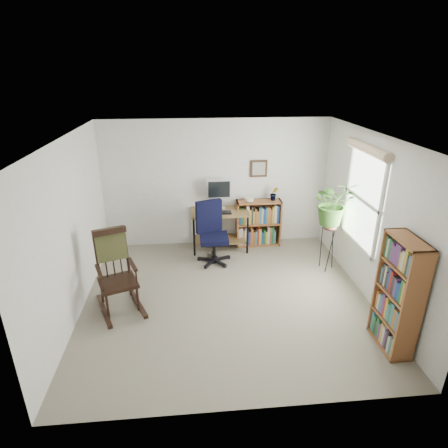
{
  "coord_description": "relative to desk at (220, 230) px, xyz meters",
  "views": [
    {
      "loc": [
        -0.49,
        -4.75,
        3.21
      ],
      "look_at": [
        0.0,
        0.4,
        1.05
      ],
      "focal_mm": 30.0,
      "sensor_mm": 36.0,
      "label": 1
    }
  ],
  "objects": [
    {
      "name": "floor",
      "position": [
        -0.04,
        -1.7,
        -0.38
      ],
      "size": [
        4.2,
        4.0,
        0.0
      ],
      "primitive_type": "cube",
      "color": "gray",
      "rests_on": "ground"
    },
    {
      "name": "ceiling",
      "position": [
        -0.04,
        -1.7,
        2.02
      ],
      "size": [
        4.2,
        4.0,
        0.0
      ],
      "primitive_type": "cube",
      "color": "silver",
      "rests_on": "ground"
    },
    {
      "name": "wall_back",
      "position": [
        -0.04,
        0.3,
        0.82
      ],
      "size": [
        4.2,
        0.0,
        2.4
      ],
      "primitive_type": "cube",
      "color": "silver",
      "rests_on": "ground"
    },
    {
      "name": "wall_front",
      "position": [
        -0.04,
        -3.7,
        0.82
      ],
      "size": [
        4.2,
        0.0,
        2.4
      ],
      "primitive_type": "cube",
      "color": "silver",
      "rests_on": "ground"
    },
    {
      "name": "wall_left",
      "position": [
        -2.14,
        -1.7,
        0.82
      ],
      "size": [
        0.0,
        4.0,
        2.4
      ],
      "primitive_type": "cube",
      "color": "silver",
      "rests_on": "ground"
    },
    {
      "name": "wall_right",
      "position": [
        2.06,
        -1.7,
        0.82
      ],
      "size": [
        0.0,
        4.0,
        2.4
      ],
      "primitive_type": "cube",
      "color": "silver",
      "rests_on": "ground"
    },
    {
      "name": "window",
      "position": [
        2.02,
        -1.4,
        1.02
      ],
      "size": [
        0.12,
        1.2,
        1.5
      ],
      "primitive_type": null,
      "color": "silver",
      "rests_on": "wall_right"
    },
    {
      "name": "desk",
      "position": [
        0.0,
        0.0,
        0.0
      ],
      "size": [
        1.07,
        0.59,
        0.77
      ],
      "primitive_type": null,
      "color": "brown",
      "rests_on": "floor"
    },
    {
      "name": "monitor",
      "position": [
        -0.0,
        0.14,
        0.66
      ],
      "size": [
        0.46,
        0.16,
        0.56
      ],
      "primitive_type": null,
      "color": "silver",
      "rests_on": "desk"
    },
    {
      "name": "keyboard",
      "position": [
        0.0,
        -0.12,
        0.4
      ],
      "size": [
        0.4,
        0.15,
        0.02
      ],
      "primitive_type": "cube",
      "color": "black",
      "rests_on": "desk"
    },
    {
      "name": "office_chair",
      "position": [
        -0.15,
        -0.54,
        0.17
      ],
      "size": [
        0.77,
        0.77,
        1.11
      ],
      "primitive_type": null,
      "rotation": [
        0.0,
        0.0,
        0.33
      ],
      "color": "black",
      "rests_on": "floor"
    },
    {
      "name": "rocking_chair",
      "position": [
        -1.58,
        -1.82,
        0.22
      ],
      "size": [
        0.95,
        1.19,
        1.2
      ],
      "primitive_type": null,
      "rotation": [
        0.0,
        0.0,
        0.37
      ],
      "color": "black",
      "rests_on": "floor"
    },
    {
      "name": "low_bookshelf",
      "position": [
        0.75,
        0.12,
        0.07
      ],
      "size": [
        0.85,
        0.28,
        0.9
      ],
      "primitive_type": null,
      "color": "brown",
      "rests_on": "floor"
    },
    {
      "name": "tall_bookshelf",
      "position": [
        1.88,
        -2.91,
        0.35
      ],
      "size": [
        0.27,
        0.64,
        1.46
      ],
      "primitive_type": null,
      "color": "brown",
      "rests_on": "floor"
    },
    {
      "name": "plant_stand",
      "position": [
        1.76,
        -0.95,
        0.06
      ],
      "size": [
        0.26,
        0.26,
        0.9
      ],
      "primitive_type": null,
      "rotation": [
        0.0,
        0.0,
        -0.06
      ],
      "color": "black",
      "rests_on": "floor"
    },
    {
      "name": "spider_plant",
      "position": [
        1.76,
        -0.95,
        1.18
      ],
      "size": [
        1.69,
        1.88,
        1.46
      ],
      "primitive_type": "imported",
      "color": "#325F21",
      "rests_on": "plant_stand"
    },
    {
      "name": "potted_plant_small",
      "position": [
        1.03,
        0.13,
        0.57
      ],
      "size": [
        0.13,
        0.24,
        0.11
      ],
      "primitive_type": "imported",
      "color": "#325F21",
      "rests_on": "low_bookshelf"
    },
    {
      "name": "framed_picture",
      "position": [
        0.75,
        0.27,
        1.1
      ],
      "size": [
        0.32,
        0.04,
        0.32
      ],
      "primitive_type": null,
      "color": "black",
      "rests_on": "wall_back"
    }
  ]
}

